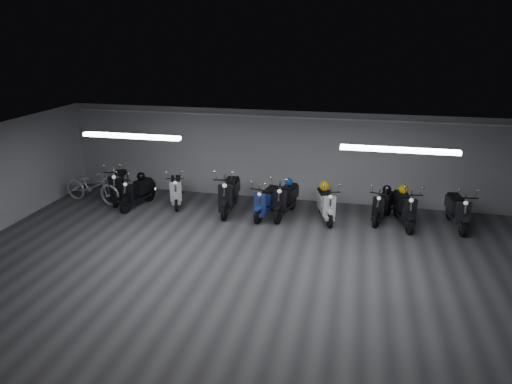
% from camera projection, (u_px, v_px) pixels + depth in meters
% --- Properties ---
extents(floor, '(14.00, 10.00, 0.01)m').
position_uv_depth(floor, '(247.00, 275.00, 10.15)').
color(floor, '#38383B').
rests_on(floor, ground).
extents(ceiling, '(14.00, 10.00, 0.01)m').
position_uv_depth(ceiling, '(246.00, 151.00, 9.22)').
color(ceiling, gray).
rests_on(ceiling, ground).
extents(back_wall, '(14.00, 0.01, 2.80)m').
position_uv_depth(back_wall, '(285.00, 156.00, 14.30)').
color(back_wall, '#99989B').
rests_on(back_wall, ground).
extents(fluor_strip_left, '(2.40, 0.18, 0.08)m').
position_uv_depth(fluor_strip_left, '(131.00, 136.00, 10.78)').
color(fluor_strip_left, white).
rests_on(fluor_strip_left, ceiling).
extents(fluor_strip_right, '(2.40, 0.18, 0.08)m').
position_uv_depth(fluor_strip_right, '(399.00, 150.00, 9.56)').
color(fluor_strip_right, white).
rests_on(fluor_strip_right, ceiling).
extents(conduit, '(13.60, 0.05, 0.05)m').
position_uv_depth(conduit, '(285.00, 117.00, 13.82)').
color(conduit, white).
rests_on(conduit, back_wall).
extents(scooter_0, '(1.12, 1.92, 1.35)m').
position_uv_depth(scooter_0, '(118.00, 180.00, 14.40)').
color(scooter_0, black).
rests_on(scooter_0, floor).
extents(scooter_1, '(0.91, 1.78, 1.27)m').
position_uv_depth(scooter_1, '(137.00, 187.00, 13.86)').
color(scooter_1, black).
rests_on(scooter_1, floor).
extents(scooter_2, '(1.13, 1.77, 1.25)m').
position_uv_depth(scooter_2, '(176.00, 185.00, 14.06)').
color(scooter_2, '#B9B9BD').
rests_on(scooter_2, floor).
extents(scooter_3, '(0.76, 2.00, 1.46)m').
position_uv_depth(scooter_3, '(229.00, 188.00, 13.45)').
color(scooter_3, black).
rests_on(scooter_3, floor).
extents(scooter_4, '(0.89, 1.73, 1.23)m').
position_uv_depth(scooter_4, '(266.00, 197.00, 13.12)').
color(scooter_4, navy).
rests_on(scooter_4, floor).
extents(scooter_5, '(0.93, 1.90, 1.35)m').
position_uv_depth(scooter_5, '(286.00, 194.00, 13.15)').
color(scooter_5, black).
rests_on(scooter_5, floor).
extents(scooter_6, '(1.02, 1.77, 1.25)m').
position_uv_depth(scooter_6, '(326.00, 199.00, 12.92)').
color(scooter_6, silver).
rests_on(scooter_6, floor).
extents(scooter_7, '(1.06, 1.72, 1.22)m').
position_uv_depth(scooter_7, '(384.00, 201.00, 12.81)').
color(scooter_7, black).
rests_on(scooter_7, floor).
extents(scooter_8, '(0.93, 1.88, 1.34)m').
position_uv_depth(scooter_8, '(405.00, 202.00, 12.54)').
color(scooter_8, black).
rests_on(scooter_8, floor).
extents(scooter_9, '(0.78, 1.81, 1.31)m').
position_uv_depth(scooter_9, '(458.00, 205.00, 12.40)').
color(scooter_9, black).
rests_on(scooter_9, floor).
extents(bicycle, '(2.12, 1.08, 1.31)m').
position_uv_depth(bicycle, '(92.00, 182.00, 14.22)').
color(bicycle, silver).
rests_on(bicycle, floor).
extents(helmet_0, '(0.25, 0.25, 0.25)m').
position_uv_depth(helmet_0, '(141.00, 176.00, 13.97)').
color(helmet_0, black).
rests_on(helmet_0, scooter_1).
extents(helmet_1, '(0.26, 0.26, 0.26)m').
position_uv_depth(helmet_1, '(403.00, 189.00, 12.68)').
color(helmet_1, gold).
rests_on(helmet_1, scooter_8).
extents(helmet_2, '(0.23, 0.23, 0.23)m').
position_uv_depth(helmet_2, '(289.00, 182.00, 13.28)').
color(helmet_2, navy).
rests_on(helmet_2, scooter_5).
extents(helmet_3, '(0.25, 0.25, 0.25)m').
position_uv_depth(helmet_3, '(387.00, 189.00, 12.91)').
color(helmet_3, black).
rests_on(helmet_3, scooter_7).
extents(helmet_4, '(0.29, 0.29, 0.29)m').
position_uv_depth(helmet_4, '(325.00, 186.00, 13.05)').
color(helmet_4, yellow).
rests_on(helmet_4, scooter_6).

